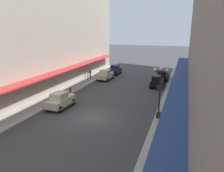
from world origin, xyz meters
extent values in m
plane|color=#424244|center=(0.00, 0.00, 0.00)|extent=(200.00, 200.00, 0.00)
cube|color=#B7B5AD|center=(-7.50, 0.00, 0.07)|extent=(3.00, 60.00, 0.15)
cube|color=#B7B5AD|center=(7.50, 0.00, 0.07)|extent=(3.00, 60.00, 0.15)
cube|color=#B2A899|center=(-10.25, 0.00, 11.60)|extent=(2.50, 60.00, 23.19)
cube|color=#BF3333|center=(-8.10, 0.00, 3.00)|extent=(1.80, 54.00, 0.16)
cube|color=slate|center=(10.25, 0.00, 10.24)|extent=(2.50, 60.00, 20.48)
cube|color=navy|center=(8.10, 0.00, 3.00)|extent=(1.80, 54.00, 0.16)
cube|color=black|center=(4.87, 19.24, 0.74)|extent=(1.88, 3.98, 0.80)
cube|color=black|center=(4.86, 18.99, 1.49)|extent=(1.52, 1.77, 0.70)
cube|color=#8C9EA8|center=(4.86, 18.99, 1.49)|extent=(1.44, 1.73, 0.42)
cube|color=black|center=(4.97, 21.37, 0.79)|extent=(0.95, 0.40, 0.52)
cube|color=black|center=(3.92, 19.28, 0.42)|extent=(0.40, 3.52, 0.12)
cube|color=black|center=(5.82, 19.19, 0.42)|extent=(0.40, 3.52, 0.12)
cylinder|color=black|center=(4.13, 20.64, 0.34)|extent=(0.25, 0.69, 0.68)
cylinder|color=black|center=(5.74, 20.56, 0.34)|extent=(0.25, 0.69, 0.68)
cylinder|color=black|center=(4.00, 17.91, 0.34)|extent=(0.25, 0.69, 0.68)
cylinder|color=black|center=(5.62, 17.84, 0.34)|extent=(0.25, 0.69, 0.68)
cube|color=beige|center=(-4.69, 16.07, 0.74)|extent=(1.78, 3.93, 0.80)
cube|color=beige|center=(-4.69, 15.82, 1.49)|extent=(1.47, 1.73, 0.70)
cube|color=#8C9EA8|center=(-4.69, 15.82, 1.49)|extent=(1.40, 1.69, 0.42)
cube|color=beige|center=(-4.64, 18.20, 0.79)|extent=(0.94, 0.38, 0.52)
cube|color=#6D6856|center=(-5.63, 16.09, 0.42)|extent=(0.31, 3.51, 0.12)
cube|color=#6D6856|center=(-3.74, 16.06, 0.42)|extent=(0.31, 3.51, 0.12)
cylinder|color=black|center=(-5.47, 17.45, 0.34)|extent=(0.23, 0.68, 0.68)
cylinder|color=black|center=(-3.85, 17.42, 0.34)|extent=(0.23, 0.68, 0.68)
cylinder|color=black|center=(-5.52, 14.73, 0.34)|extent=(0.23, 0.68, 0.68)
cylinder|color=black|center=(-3.90, 14.69, 0.34)|extent=(0.23, 0.68, 0.68)
cube|color=beige|center=(-4.63, 1.37, 0.74)|extent=(1.77, 3.93, 0.80)
cube|color=beige|center=(-4.63, 1.12, 1.49)|extent=(1.47, 1.73, 0.70)
cube|color=#8C9EA8|center=(-4.63, 1.12, 1.49)|extent=(1.40, 1.69, 0.42)
cube|color=beige|center=(-4.59, 3.50, 0.79)|extent=(0.94, 0.38, 0.52)
cube|color=#6D6856|center=(-5.58, 1.38, 0.42)|extent=(0.31, 3.51, 0.12)
cube|color=#6D6856|center=(-3.68, 1.35, 0.42)|extent=(0.31, 3.51, 0.12)
cylinder|color=black|center=(-5.41, 2.75, 0.34)|extent=(0.23, 0.68, 0.68)
cylinder|color=black|center=(-3.80, 2.72, 0.34)|extent=(0.23, 0.68, 0.68)
cylinder|color=black|center=(-5.46, 0.02, 0.34)|extent=(0.23, 0.68, 0.68)
cylinder|color=black|center=(-3.85, -0.01, 0.34)|extent=(0.23, 0.68, 0.68)
cube|color=black|center=(4.59, 14.26, 0.74)|extent=(1.72, 3.91, 0.80)
cube|color=black|center=(4.59, 14.01, 1.49)|extent=(1.45, 1.71, 0.70)
cube|color=#8C9EA8|center=(4.59, 14.01, 1.49)|extent=(1.37, 1.67, 0.42)
cube|color=black|center=(4.60, 16.39, 0.79)|extent=(0.94, 0.36, 0.52)
cube|color=black|center=(3.64, 14.27, 0.42)|extent=(0.25, 3.51, 0.12)
cube|color=black|center=(5.54, 14.26, 0.42)|extent=(0.25, 3.51, 0.12)
cylinder|color=black|center=(3.79, 15.63, 0.34)|extent=(0.22, 0.68, 0.68)
cylinder|color=black|center=(5.40, 15.63, 0.34)|extent=(0.22, 0.68, 0.68)
cylinder|color=black|center=(3.78, 12.90, 0.34)|extent=(0.22, 0.68, 0.68)
cylinder|color=black|center=(5.39, 12.90, 0.34)|extent=(0.22, 0.68, 0.68)
cube|color=#19234C|center=(-4.67, 21.09, 0.74)|extent=(1.71, 3.90, 0.80)
cube|color=#19234C|center=(-4.67, 21.34, 1.49)|extent=(1.44, 1.70, 0.70)
cube|color=#8C9EA8|center=(-4.67, 21.34, 1.49)|extent=(1.37, 1.67, 0.42)
cube|color=#19234C|center=(-4.67, 18.96, 0.79)|extent=(0.94, 0.36, 0.52)
cube|color=black|center=(-3.72, 21.09, 0.42)|extent=(0.25, 3.51, 0.12)
cube|color=black|center=(-5.62, 21.09, 0.42)|extent=(0.25, 3.51, 0.12)
cylinder|color=black|center=(-3.86, 19.73, 0.34)|extent=(0.22, 0.68, 0.68)
cylinder|color=black|center=(-5.48, 19.73, 0.34)|extent=(0.22, 0.68, 0.68)
cylinder|color=black|center=(-3.86, 22.46, 0.34)|extent=(0.22, 0.68, 0.68)
cylinder|color=black|center=(-5.47, 22.46, 0.34)|extent=(0.22, 0.68, 0.68)
cube|color=black|center=(6.40, 1.76, 0.40)|extent=(0.44, 0.44, 0.50)
cylinder|color=black|center=(6.40, 1.76, 2.75)|extent=(0.16, 0.16, 4.20)
cube|color=black|center=(6.40, 1.76, 4.85)|extent=(1.10, 0.10, 0.10)
sphere|color=white|center=(5.85, 1.76, 5.03)|extent=(0.32, 0.32, 0.32)
sphere|color=white|center=(6.95, 1.76, 5.03)|extent=(0.32, 0.32, 0.32)
sphere|color=white|center=(6.40, 1.76, 5.13)|extent=(0.36, 0.36, 0.36)
cylinder|color=black|center=(6.40, 1.76, 3.25)|extent=(0.64, 0.18, 0.64)
cylinder|color=silver|center=(6.40, 1.86, 3.25)|extent=(0.56, 0.02, 0.56)
cylinder|color=#B21E19|center=(-6.35, 6.49, 0.50)|extent=(0.24, 0.24, 0.70)
sphere|color=#B21E19|center=(-6.35, 6.49, 0.87)|extent=(0.20, 0.20, 0.20)
cylinder|color=slate|center=(7.46, 10.03, 0.57)|extent=(0.24, 0.24, 0.85)
cube|color=#4C724C|center=(7.46, 10.03, 1.28)|extent=(0.36, 0.22, 0.56)
sphere|color=beige|center=(7.46, 10.03, 1.68)|extent=(0.22, 0.22, 0.22)
cylinder|color=black|center=(7.46, 10.03, 1.80)|extent=(0.28, 0.28, 0.04)
cylinder|color=slate|center=(-8.41, 16.66, 0.57)|extent=(0.24, 0.24, 0.85)
cube|color=#8C6647|center=(-8.41, 16.66, 1.28)|extent=(0.36, 0.22, 0.56)
sphere|color=brown|center=(-8.41, 16.66, 1.68)|extent=(0.22, 0.22, 0.22)
cylinder|color=black|center=(-8.41, 16.66, 1.80)|extent=(0.28, 0.28, 0.04)
cylinder|color=#4C4238|center=(-7.48, 15.62, 0.57)|extent=(0.24, 0.24, 0.85)
cube|color=#26262D|center=(-7.48, 15.62, 1.28)|extent=(0.36, 0.22, 0.56)
sphere|color=#9E7051|center=(-7.48, 15.62, 1.68)|extent=(0.22, 0.22, 0.22)
cylinder|color=black|center=(-7.48, 15.62, 1.80)|extent=(0.28, 0.28, 0.04)
camera|label=1|loc=(8.50, -18.53, 8.78)|focal=34.17mm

